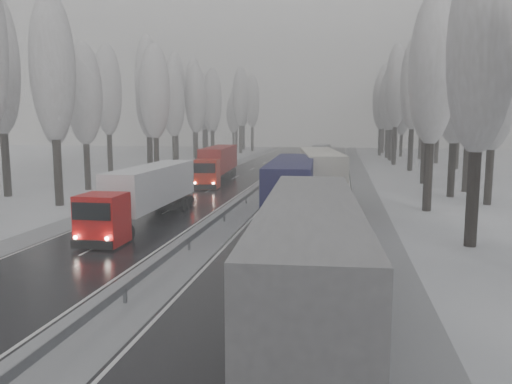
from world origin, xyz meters
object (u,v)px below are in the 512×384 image
(box_truck_distant, at_px, (322,152))
(truck_red_red, at_px, (218,162))
(truck_grey_tarp, at_px, (310,251))
(truck_blue_box, at_px, (293,185))
(truck_cream_box, at_px, (319,172))
(truck_red_white, at_px, (147,191))

(box_truck_distant, distance_m, truck_red_red, 38.47)
(truck_grey_tarp, xyz_separation_m, truck_blue_box, (-2.33, 17.96, -0.05))
(truck_red_red, bearing_deg, truck_cream_box, -51.00)
(truck_blue_box, height_order, truck_cream_box, truck_cream_box)
(box_truck_distant, relative_size, truck_red_white, 0.55)
(truck_grey_tarp, height_order, truck_blue_box, truck_grey_tarp)
(box_truck_distant, height_order, truck_red_red, truck_red_red)
(truck_cream_box, distance_m, truck_red_white, 15.75)
(truck_blue_box, bearing_deg, truck_grey_tarp, -84.93)
(truck_cream_box, distance_m, truck_red_red, 17.86)
(truck_grey_tarp, bearing_deg, truck_red_white, 124.36)
(truck_red_white, distance_m, truck_red_red, 24.21)
(truck_red_red, bearing_deg, truck_blue_box, -67.96)
(truck_blue_box, distance_m, truck_red_red, 24.51)
(truck_blue_box, height_order, truck_red_white, truck_blue_box)
(box_truck_distant, bearing_deg, truck_red_red, -99.82)
(box_truck_distant, bearing_deg, truck_cream_box, -81.98)
(truck_cream_box, height_order, box_truck_distant, truck_cream_box)
(box_truck_distant, relative_size, truck_red_red, 0.51)
(truck_grey_tarp, relative_size, truck_cream_box, 0.99)
(truck_blue_box, distance_m, box_truck_distant, 58.98)
(truck_grey_tarp, xyz_separation_m, truck_cream_box, (-0.97, 26.93, 0.02))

